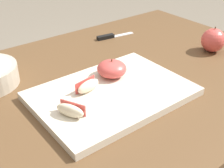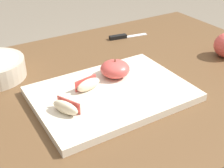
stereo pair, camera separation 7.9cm
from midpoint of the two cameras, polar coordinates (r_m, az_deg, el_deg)
The scene contains 6 objects.
dining_table at distance 0.95m, azimuth 2.48°, elevation -4.90°, with size 1.25×0.82×0.74m.
cutting_board at distance 0.81m, azimuth 2.81°, elevation -1.93°, with size 0.41×0.29×0.02m.
apple_half_skin_up at distance 0.86m, azimuth 3.46°, elevation 2.92°, with size 0.09×0.09×0.05m.
apple_wedge_middle at distance 0.80m, azimuth -1.72°, elevation -0.19°, with size 0.08×0.04×0.03m.
apple_wedge_front at distance 0.71m, azimuth -5.71°, elevation -4.56°, with size 0.06×0.08×0.03m.
paring_knife at distance 1.19m, azimuth 3.69°, elevation 8.96°, with size 0.16×0.04×0.01m.
Camera 2 is at (-0.40, -0.66, 1.19)m, focal length 47.88 mm.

